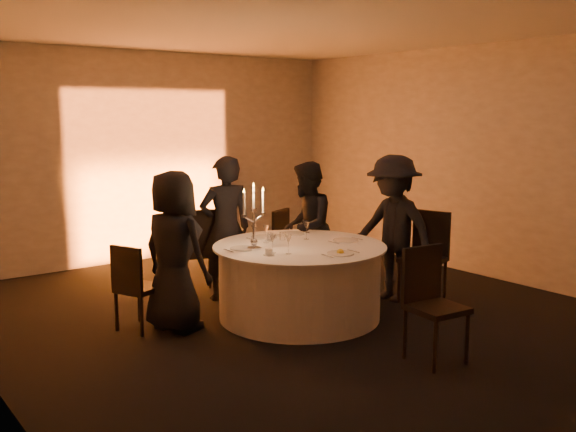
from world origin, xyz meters
TOP-DOWN VIEW (x-y plane):
  - floor at (0.00, 0.00)m, footprint 7.00×7.00m
  - ceiling at (0.00, 0.00)m, footprint 7.00×7.00m
  - wall_back at (0.00, 3.50)m, footprint 7.00×0.00m
  - wall_right at (3.00, 0.00)m, footprint 0.00×7.00m
  - uplighter_fixture at (0.00, 3.20)m, footprint 0.25×0.12m
  - banquet_table at (0.00, 0.00)m, footprint 1.80×1.80m
  - chair_left at (-1.56, 0.62)m, footprint 0.50×0.50m
  - chair_back_left at (-0.46, 1.32)m, footprint 0.57×0.57m
  - chair_back_right at (0.72, 1.46)m, footprint 0.53×0.53m
  - chair_right at (1.53, -0.39)m, footprint 0.55×0.55m
  - chair_front at (0.19, -1.59)m, footprint 0.47×0.47m
  - guest_left at (-1.23, 0.41)m, footprint 0.72×0.89m
  - guest_back_left at (-0.26, 1.03)m, footprint 0.68×0.53m
  - guest_back_right at (0.72, 0.78)m, footprint 0.96×0.95m
  - guest_right at (1.25, -0.13)m, footprint 0.73×1.13m
  - plate_left at (-0.58, 0.19)m, footprint 0.36×0.25m
  - plate_back_left at (-0.07, 0.54)m, footprint 0.35×0.28m
  - plate_back_right at (0.31, 0.52)m, footprint 0.35×0.26m
  - plate_right at (0.52, -0.13)m, footprint 0.36×0.27m
  - plate_front at (0.05, -0.58)m, footprint 0.36×0.26m
  - coffee_cup at (-0.53, -0.20)m, footprint 0.11×0.11m
  - candelabra at (-0.49, 0.11)m, footprint 0.28×0.14m
  - wine_glass_a at (-0.45, -0.15)m, footprint 0.07×0.07m
  - wine_glass_b at (-0.22, 0.30)m, footprint 0.07×0.07m
  - wine_glass_c at (-0.32, 0.37)m, footprint 0.07×0.07m
  - wine_glass_d at (0.24, 0.19)m, footprint 0.07×0.07m
  - wine_glass_e at (-0.35, -0.27)m, footprint 0.07×0.07m
  - tumbler_a at (-0.12, 0.35)m, footprint 0.07×0.07m
  - tumbler_b at (0.01, 0.31)m, footprint 0.07×0.07m

SIDE VIEW (x-z plane):
  - floor at x=0.00m, z-range 0.00..0.00m
  - uplighter_fixture at x=0.00m, z-range 0.00..0.10m
  - banquet_table at x=0.00m, z-range 0.00..0.77m
  - chair_left at x=-1.56m, z-range 0.05..0.92m
  - chair_back_right at x=0.72m, z-range 0.06..0.96m
  - chair_front at x=0.19m, z-range 0.06..1.05m
  - chair_right at x=1.53m, z-range 0.07..1.09m
  - chair_back_left at x=-0.46m, z-range 0.07..1.11m
  - plate_left at x=-0.58m, z-range 0.77..0.78m
  - plate_back_right at x=0.31m, z-range 0.77..0.78m
  - plate_right at x=0.52m, z-range 0.77..0.78m
  - plate_back_left at x=-0.07m, z-range 0.77..0.78m
  - guest_back_right at x=0.72m, z-range 0.00..1.56m
  - plate_front at x=0.05m, z-range 0.75..0.83m
  - guest_left at x=-1.23m, z-range 0.00..1.58m
  - coffee_cup at x=-0.53m, z-range 0.77..0.83m
  - tumbler_a at x=-0.12m, z-range 0.77..0.86m
  - tumbler_b at x=0.01m, z-range 0.77..0.86m
  - guest_back_left at x=-0.26m, z-range 0.00..1.65m
  - guest_right at x=1.25m, z-range 0.00..1.66m
  - wine_glass_a at x=-0.45m, z-range 0.81..1.00m
  - wine_glass_b at x=-0.22m, z-range 0.81..1.00m
  - wine_glass_c at x=-0.32m, z-range 0.81..1.00m
  - wine_glass_d at x=0.24m, z-range 0.81..1.00m
  - wine_glass_e at x=-0.35m, z-range 0.81..1.00m
  - candelabra at x=-0.49m, z-range 0.67..1.34m
  - wall_back at x=0.00m, z-range -2.00..5.00m
  - wall_right at x=3.00m, z-range -2.00..5.00m
  - ceiling at x=0.00m, z-range 3.00..3.00m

